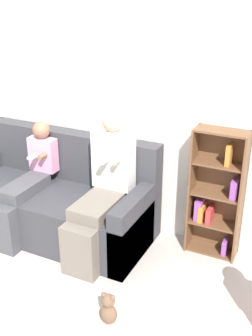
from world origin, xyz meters
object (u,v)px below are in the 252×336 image
couch (56,201)px  teddy_bear (108,309)px  child_seated (26,183)px  adult_seated (102,186)px  bookshelf (217,195)px

couch → teddy_bear: bearing=-40.2°
couch → child_seated: bearing=-139.1°
adult_seated → bookshelf: (0.91, 0.45, -0.09)m
couch → adult_seated: (0.60, -0.12, 0.35)m
couch → teddy_bear: size_ratio=7.33×
couch → bookshelf: (1.52, 0.33, 0.26)m
adult_seated → child_seated: size_ratio=1.21×
child_seated → teddy_bear: child_seated is taller
couch → bookshelf: bookshelf is taller
couch → adult_seated: 0.71m
child_seated → bookshelf: size_ratio=0.91×
couch → teddy_bear: couch is taller
adult_seated → child_seated: adult_seated is taller
bookshelf → adult_seated: bearing=-153.7°
teddy_bear → bookshelf: bearing=71.1°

